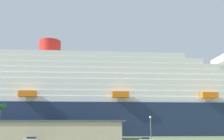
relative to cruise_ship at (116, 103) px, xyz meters
name	(u,v)px	position (x,y,z in m)	size (l,w,h in m)	color
ground_plane	(101,139)	(-5.94, -38.20, -17.11)	(600.00, 600.00, 0.00)	#66754C
cruise_ship	(116,103)	(0.00, 0.00, 0.00)	(297.15, 55.64, 60.33)	#1E2D4C
terminal_building	(38,130)	(-29.92, -41.21, -13.59)	(66.02, 22.64, 6.98)	#B7A88C
palm_tree	(0,111)	(-31.82, -71.04, -8.17)	(3.59, 3.59, 11.16)	brown
street_lamp	(151,126)	(9.07, -70.03, -12.07)	(0.56, 0.56, 7.69)	slate
parked_car_silver_sedan	(31,139)	(-27.63, -55.91, -16.27)	(4.75, 2.20, 1.58)	silver
parked_car_white_van	(146,140)	(8.90, -59.56, -16.27)	(4.42, 2.46, 1.58)	white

